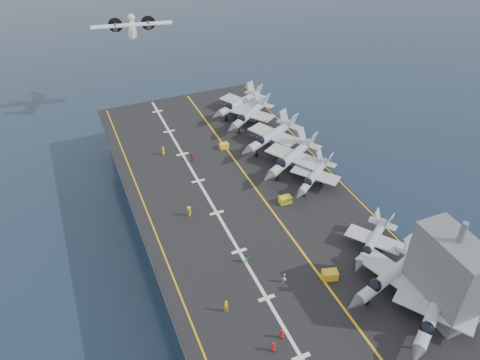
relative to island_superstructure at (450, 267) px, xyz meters
name	(u,v)px	position (x,y,z in m)	size (l,w,h in m)	color
ground	(248,247)	(-15.00, 30.00, -17.90)	(500.00, 500.00, 0.00)	#142135
hull	(248,227)	(-15.00, 30.00, -12.90)	(36.00, 90.00, 10.00)	#56595E
flight_deck	(249,205)	(-15.00, 30.00, -7.70)	(38.00, 92.00, 0.40)	black
foul_line	(264,200)	(-12.00, 30.00, -7.48)	(0.35, 90.00, 0.02)	gold
landing_centerline	(217,213)	(-21.00, 30.00, -7.48)	(0.50, 90.00, 0.02)	silver
deck_edge_port	(154,229)	(-32.00, 30.00, -7.48)	(0.25, 90.00, 0.02)	gold
deck_edge_stbd	(339,180)	(3.50, 30.00, -7.48)	(0.25, 90.00, 0.02)	gold
island_superstructure	(450,267)	(0.00, 0.00, 0.00)	(5.00, 10.00, 15.00)	#56595E
fighter_jet_0	(434,312)	(-3.09, -2.29, -4.82)	(18.58, 17.16, 5.37)	#9CA4AE
fighter_jet_1	(390,275)	(-4.45, 5.00, -4.73)	(18.35, 14.81, 5.54)	gray
fighter_jet_2	(373,241)	(-2.18, 12.05, -5.26)	(15.53, 14.51, 4.49)	gray
fighter_jet_4	(314,175)	(-1.87, 30.43, -5.17)	(16.07, 15.21, 4.65)	gray
fighter_jet_5	(291,157)	(-3.27, 36.78, -4.63)	(19.82, 17.93, 5.73)	gray
fighter_jet_6	(271,135)	(-3.28, 45.56, -4.63)	(19.70, 17.23, 5.74)	#8E979E
fighter_jet_7	(249,114)	(-3.58, 55.96, -4.79)	(18.73, 17.56, 5.42)	gray
fighter_jet_8	(239,103)	(-3.74, 61.63, -4.72)	(19.09, 16.76, 5.55)	gray
tow_cart_a	(330,275)	(-10.93, 9.82, -6.83)	(2.55, 2.01, 1.35)	gold
tow_cart_b	(285,200)	(-8.87, 28.01, -6.88)	(2.11, 1.40, 1.25)	yellow
tow_cart_c	(224,146)	(-12.33, 48.94, -6.96)	(1.90, 1.33, 1.09)	yellow
crew_0	(273,347)	(-23.79, 2.17, -6.71)	(1.14, 1.03, 1.59)	#B21919
crew_1	(226,307)	(-27.02, 10.08, -6.50)	(1.33, 1.44, 1.99)	yellow
crew_2	(248,258)	(-20.75, 17.32, -6.64)	(1.16, 0.90, 1.72)	#1E7F2B
crew_3	(189,211)	(-25.57, 31.12, -6.50)	(1.04, 1.34, 2.00)	yellow
crew_4	(192,157)	(-19.94, 46.96, -6.63)	(0.94, 1.19, 1.74)	#AE222C
crew_5	(163,151)	(-24.60, 51.32, -6.58)	(1.05, 1.28, 1.84)	yellow
crew_7	(284,278)	(-17.43, 11.74, -6.70)	(1.04, 0.77, 1.60)	silver
transport_plane	(132,30)	(-20.63, 91.28, 5.29)	(22.43, 17.28, 4.78)	silver
crew_8	(282,334)	(-21.97, 3.48, -6.71)	(1.14, 1.03, 1.59)	#B21919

